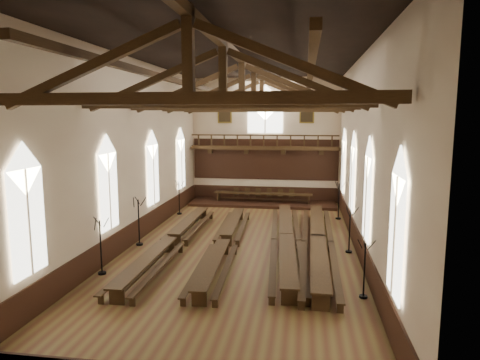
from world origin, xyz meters
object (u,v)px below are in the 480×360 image
object	(u,v)px
refectory_row_a	(172,239)
candelabrum_right_far	(338,208)
candelabrum_left_near	(101,257)
candelabrum_left_far	(179,204)
candelabrum_left_mid	(139,231)
high_table	(263,194)
refectory_row_c	(286,237)
dais	(263,203)
refectory_row_b	(224,240)
refectory_row_d	(318,239)
candelabrum_right_mid	(349,239)
candelabrum_right_near	(364,280)

from	to	relation	value
refectory_row_a	candelabrum_right_far	distance (m)	12.21
candelabrum_left_near	candelabrum_left_far	distance (m)	11.88
candelabrum_left_mid	candelabrum_right_far	bearing A→B (deg)	34.72
high_table	candelabrum_left_mid	world-z (taller)	candelabrum_left_mid
refectory_row_c	candelabrum_right_far	xyz separation A→B (m)	(3.23, 6.99, 0.21)
refectory_row_c	dais	bearing A→B (deg)	101.89
refectory_row_c	refectory_row_b	bearing A→B (deg)	-164.26
refectory_row_c	refectory_row_d	world-z (taller)	refectory_row_d
candelabrum_left_near	candelabrum_right_mid	distance (m)	12.08
refectory_row_a	dais	bearing A→B (deg)	73.57
refectory_row_b	candelabrum_left_mid	distance (m)	4.74
refectory_row_c	candelabrum_right_near	size ratio (longest dim) A/B	6.46
refectory_row_d	candelabrum_right_near	distance (m)	5.95
refectory_row_b	candelabrum_right_mid	distance (m)	6.41
refectory_row_b	dais	distance (m)	11.98
refectory_row_b	high_table	xyz separation A→B (m)	(0.82, 11.94, 0.31)
candelabrum_right_near	candelabrum_right_far	bearing A→B (deg)	90.00
refectory_row_b	candelabrum_right_mid	size ratio (longest dim) A/B	5.91
refectory_row_a	candelabrum_left_far	bearing A→B (deg)	103.92
refectory_row_b	candelabrum_left_near	bearing A→B (deg)	-138.50
refectory_row_c	candelabrum_right_far	distance (m)	7.71
dais	high_table	distance (m)	0.72
refectory_row_b	candelabrum_right_far	size ratio (longest dim) A/B	5.48
dais	candelabrum_right_far	bearing A→B (deg)	-36.17
refectory_row_c	candelabrum_left_mid	size ratio (longest dim) A/B	5.58
refectory_row_a	candelabrum_left_mid	size ratio (longest dim) A/B	5.38
refectory_row_d	candelabrum_left_near	world-z (taller)	candelabrum_left_near
dais	candelabrum_left_far	bearing A→B (deg)	-142.55
candelabrum_right_mid	refectory_row_c	bearing A→B (deg)	174.59
refectory_row_d	candelabrum_right_far	bearing A→B (deg)	77.60
refectory_row_d	high_table	world-z (taller)	high_table
candelabrum_left_far	candelabrum_right_mid	bearing A→B (deg)	-32.66
refectory_row_a	candelabrum_left_far	size ratio (longest dim) A/B	5.87
dais	candelabrum_right_near	bearing A→B (deg)	-71.85
candelabrum_right_far	candelabrum_left_near	bearing A→B (deg)	-132.63
candelabrum_left_near	candelabrum_left_far	world-z (taller)	candelabrum_left_near
candelabrum_right_far	candelabrum_left_mid	bearing A→B (deg)	-145.28
high_table	candelabrum_left_near	bearing A→B (deg)	-108.98
candelabrum_right_mid	candelabrum_left_mid	bearing A→B (deg)	-177.97
refectory_row_b	candelabrum_right_mid	xyz separation A→B (m)	(6.38, 0.58, 0.21)
candelabrum_left_mid	candelabrum_right_far	size ratio (longest dim) A/B	1.03
candelabrum_right_near	candelabrum_right_far	world-z (taller)	candelabrum_right_far
refectory_row_a	refectory_row_d	size ratio (longest dim) A/B	0.95
candelabrum_right_mid	candelabrum_right_far	bearing A→B (deg)	90.00
refectory_row_b	refectory_row_d	world-z (taller)	refectory_row_d
candelabrum_left_near	refectory_row_d	bearing A→B (deg)	27.25
dais	candelabrum_right_mid	xyz separation A→B (m)	(5.56, -11.36, 0.62)
refectory_row_b	candelabrum_right_far	distance (m)	10.14
refectory_row_a	dais	xyz separation A→B (m)	(3.58, 12.15, -0.43)
dais	candelabrum_right_near	size ratio (longest dim) A/B	4.97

